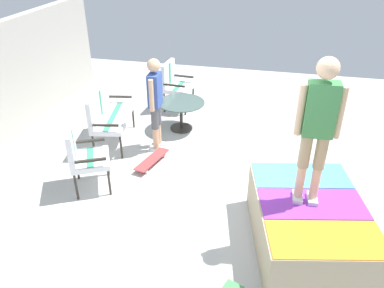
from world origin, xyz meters
name	(u,v)px	position (x,y,z in m)	size (l,w,h in m)	color
ground_plane	(205,203)	(0.00, 0.00, -0.05)	(12.00, 12.00, 0.10)	#B2B2AD
skate_ramp	(311,225)	(-0.61, -1.43, 0.33)	(2.15, 2.44, 0.66)	tan
patio_bench	(106,111)	(1.34, 2.07, 0.62)	(1.33, 0.77, 1.02)	#2D2823
patio_chair_near_house	(174,81)	(3.07, 1.29, 0.61)	(0.66, 0.60, 1.02)	#2D2823
patio_chair_by_wall	(81,153)	(-0.09, 1.83, 0.61)	(0.80, 0.77, 1.02)	#2D2823
patio_table	(181,110)	(2.13, 0.90, 0.40)	(0.90, 0.90, 0.57)	#2D2823
person_watching	(155,99)	(1.31, 1.13, 0.95)	(0.48, 0.25, 1.64)	silver
person_skater	(318,123)	(-0.56, -1.30, 1.67)	(0.25, 0.48, 1.73)	silver
skateboard_by_bench	(152,160)	(0.76, 1.06, 0.08)	(0.82, 0.40, 0.10)	#B23838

